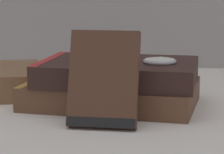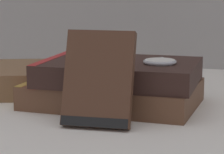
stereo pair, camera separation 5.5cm
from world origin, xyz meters
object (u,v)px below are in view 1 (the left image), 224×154
object	(u,v)px
reading_glasses	(109,81)
pocket_watch	(160,61)
book_leaning_front	(104,83)
book_flat_bottom	(108,93)
book_flat_top	(115,72)

from	to	relation	value
reading_glasses	pocket_watch	bearing A→B (deg)	-47.53
book_leaning_front	reading_glasses	distance (m)	0.29
pocket_watch	reading_glasses	size ratio (longest dim) A/B	0.50
book_flat_bottom	book_leaning_front	bearing A→B (deg)	-78.25
book_flat_bottom	book_leaning_front	distance (m)	0.12
pocket_watch	book_flat_top	bearing A→B (deg)	170.20
book_flat_bottom	reading_glasses	distance (m)	0.17
book_flat_bottom	reading_glasses	xyz separation A→B (m)	(-0.03, 0.17, -0.02)
pocket_watch	book_leaning_front	bearing A→B (deg)	-122.44
pocket_watch	reading_glasses	xyz separation A→B (m)	(-0.10, 0.18, -0.07)
reading_glasses	book_flat_top	bearing A→B (deg)	-64.40
book_flat_bottom	book_leaning_front	size ratio (longest dim) A/B	2.13
book_leaning_front	pocket_watch	distance (m)	0.12
book_flat_top	pocket_watch	xyz separation A→B (m)	(0.07, -0.01, 0.02)
book_flat_bottom	pocket_watch	distance (m)	0.09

